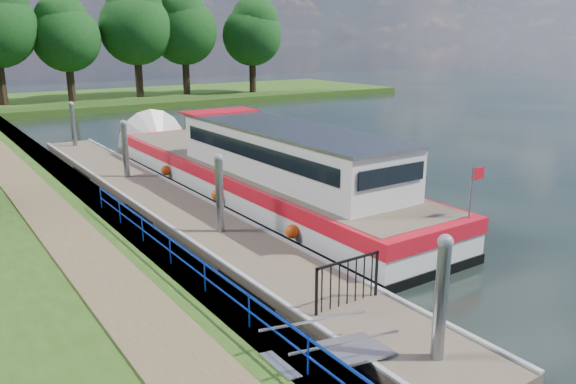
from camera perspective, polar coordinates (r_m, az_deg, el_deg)
ground at (r=12.26m, az=12.88°, el=-16.64°), size 160.00×160.00×0.00m
bank_edge at (r=23.30m, az=-19.94°, el=-0.56°), size 1.10×90.00×0.78m
far_bank at (r=62.43m, az=-15.80°, el=9.19°), size 60.00×18.00×0.60m
footpath at (r=16.27m, az=-19.97°, el=-5.79°), size 1.60×40.00×0.05m
blue_fence at (r=12.23m, az=-6.40°, el=-9.40°), size 0.04×18.04×0.72m
pontoon at (r=22.26m, az=-12.22°, el=-1.24°), size 2.50×30.00×0.56m
mooring_piles at (r=21.98m, az=-12.38°, el=1.49°), size 0.30×27.30×3.55m
gangway at (r=11.14m, az=4.32°, el=-16.02°), size 2.58×1.00×0.92m
gate_panel at (r=13.11m, az=6.09°, el=-8.42°), size 1.85×0.05×1.15m
barge at (r=23.54m, az=-4.24°, el=2.25°), size 4.36×21.15×4.78m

